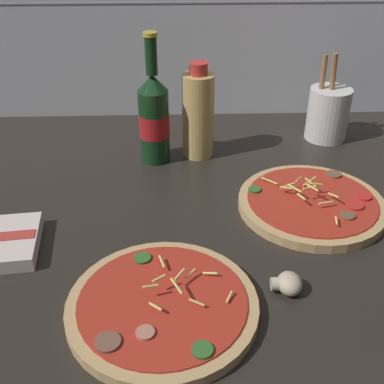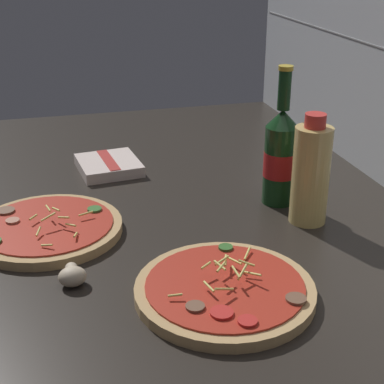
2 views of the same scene
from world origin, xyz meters
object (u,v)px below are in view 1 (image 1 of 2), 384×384
object	(u,v)px
oil_bottle	(198,114)
utensil_crock	(328,113)
beer_bottle	(154,117)
pizza_far	(311,203)
mushroom_left	(288,284)
pizza_near	(162,306)

from	to	relation	value
oil_bottle	utensil_crock	world-z (taller)	oil_bottle
beer_bottle	utensil_crock	bearing A→B (deg)	13.33
beer_bottle	utensil_crock	distance (cm)	40.60
pizza_far	utensil_crock	bearing A→B (deg)	70.52
oil_bottle	mushroom_left	xyz separation A→B (cm)	(10.97, -43.46, -7.90)
utensil_crock	pizza_far	bearing A→B (deg)	-109.48
beer_bottle	oil_bottle	world-z (taller)	beer_bottle
pizza_far	beer_bottle	xyz separation A→B (cm)	(-28.95, 20.07, 8.77)
beer_bottle	oil_bottle	size ratio (longest dim) A/B	1.32
mushroom_left	beer_bottle	bearing A→B (deg)	116.00
mushroom_left	utensil_crock	bearing A→B (deg)	69.31
pizza_near	mushroom_left	size ratio (longest dim) A/B	5.89
beer_bottle	mushroom_left	bearing A→B (deg)	-64.00
utensil_crock	oil_bottle	bearing A→B (deg)	-166.45
pizza_near	oil_bottle	bearing A→B (deg)	81.45
pizza_near	oil_bottle	world-z (taller)	oil_bottle
oil_bottle	mushroom_left	size ratio (longest dim) A/B	4.55
pizza_far	mushroom_left	bearing A→B (deg)	-112.34
pizza_near	beer_bottle	xyz separation A→B (cm)	(-2.22, 44.59, 8.79)
pizza_far	beer_bottle	world-z (taller)	beer_bottle
beer_bottle	utensil_crock	world-z (taller)	beer_bottle
beer_bottle	pizza_far	bearing A→B (deg)	-34.73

